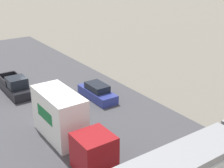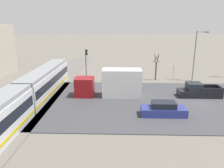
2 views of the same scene
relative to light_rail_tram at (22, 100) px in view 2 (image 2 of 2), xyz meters
The scene contains 11 objects.
ground_plane 20.73m from the light_rail_tram, 76.98° to the right, with size 320.00×320.00×0.00m, color slate.
road_surface 20.72m from the light_rail_tram, 76.98° to the right, with size 17.12×48.94×0.08m.
rail_bed 4.96m from the light_rail_tram, ahead, with size 66.76×4.40×0.22m.
light_rail_tram is the anchor object (origin of this frame).
box_truck 11.44m from the light_rail_tram, 55.31° to the right, with size 2.39×8.77×3.68m.
pickup_truck 21.91m from the light_rail_tram, 72.44° to the right, with size 1.97×5.56×1.91m.
sedan_car_0 15.05m from the light_rail_tram, 88.65° to the right, with size 1.79×4.79×1.52m.
traffic_light_pole 16.72m from the light_rail_tram, 15.85° to the right, with size 0.28×0.47×5.16m.
street_tree 22.71m from the light_rail_tram, 46.97° to the right, with size 1.09×0.90×4.59m.
street_lamp_mid_block 27.78m from the light_rail_tram, 56.53° to the right, with size 0.36×1.95×8.33m.
no_parking_sign 25.51m from the light_rail_tram, 50.81° to the right, with size 0.32×0.08×2.45m.
Camera 2 is at (-26.10, 9.95, 9.74)m, focal length 35.00 mm.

